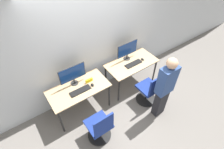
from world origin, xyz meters
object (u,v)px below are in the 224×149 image
(monitor_left, at_px, (73,74))
(monitor_right, at_px, (127,50))
(office_chair_left, at_px, (100,128))
(keyboard_right, at_px, (134,64))
(mouse_right, at_px, (143,59))
(mouse_left, at_px, (92,85))
(keyboard_left, at_px, (80,91))
(person_right, at_px, (165,87))
(office_chair_right, at_px, (149,91))

(monitor_left, xyz_separation_m, monitor_right, (1.42, 0.01, 0.00))
(office_chair_left, distance_m, keyboard_right, 1.67)
(mouse_right, bearing_deg, mouse_left, -178.79)
(keyboard_left, bearing_deg, keyboard_right, 1.03)
(monitor_right, relative_size, mouse_right, 6.25)
(monitor_left, distance_m, person_right, 1.85)
(office_chair_left, bearing_deg, mouse_right, 23.90)
(office_chair_left, bearing_deg, keyboard_left, 88.68)
(keyboard_left, distance_m, office_chair_left, 0.82)
(office_chair_left, height_order, mouse_right, office_chair_left)
(office_chair_left, bearing_deg, monitor_left, 89.03)
(office_chair_left, bearing_deg, monitor_right, 35.38)
(monitor_right, distance_m, office_chair_right, 1.07)
(office_chair_left, xyz_separation_m, person_right, (1.39, -0.23, 0.48))
(keyboard_right, relative_size, mouse_right, 4.85)
(monitor_left, distance_m, office_chair_right, 1.76)
(keyboard_left, xyz_separation_m, keyboard_right, (1.42, 0.03, 0.00))
(person_right, bearing_deg, monitor_right, 87.82)
(keyboard_left, xyz_separation_m, mouse_right, (1.70, 0.02, 0.01))
(monitor_left, distance_m, mouse_right, 1.73)
(keyboard_left, height_order, person_right, person_right)
(monitor_left, relative_size, keyboard_left, 1.29)
(office_chair_right, relative_size, person_right, 0.58)
(mouse_left, distance_m, person_right, 1.46)
(monitor_left, height_order, monitor_right, same)
(keyboard_left, bearing_deg, person_right, -35.17)
(monitor_left, bearing_deg, keyboard_right, -9.68)
(monitor_right, bearing_deg, mouse_left, -165.83)
(keyboard_left, height_order, office_chair_right, office_chair_right)
(keyboard_right, relative_size, office_chair_right, 0.48)
(keyboard_left, xyz_separation_m, person_right, (1.37, -0.97, 0.11))
(monitor_left, xyz_separation_m, keyboard_left, (0.00, -0.27, -0.25))
(office_chair_right, bearing_deg, mouse_right, 64.92)
(monitor_left, height_order, office_chair_left, monitor_left)
(keyboard_left, distance_m, office_chair_right, 1.57)
(monitor_right, height_order, office_chair_right, monitor_right)
(monitor_left, relative_size, mouse_left, 6.25)
(mouse_left, relative_size, office_chair_right, 0.10)
(mouse_left, bearing_deg, office_chair_left, -111.98)
(office_chair_right, xyz_separation_m, person_right, (-0.04, -0.37, 0.48))
(mouse_left, distance_m, keyboard_right, 1.14)
(mouse_left, xyz_separation_m, person_right, (1.09, -0.96, 0.10))
(monitor_right, bearing_deg, person_right, -92.18)
(monitor_left, bearing_deg, office_chair_left, -90.97)
(office_chair_right, height_order, person_right, person_right)
(mouse_left, height_order, office_chair_left, office_chair_left)
(monitor_left, distance_m, office_chair_left, 1.18)
(mouse_left, distance_m, office_chair_left, 0.87)
(office_chair_left, distance_m, monitor_right, 1.86)
(mouse_left, xyz_separation_m, monitor_right, (1.14, 0.29, 0.24))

